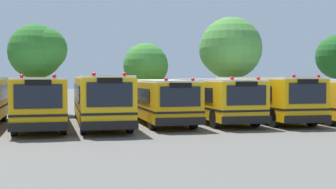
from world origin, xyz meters
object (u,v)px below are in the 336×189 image
Objects in this scene: school_bus_2 at (99,98)px; school_bus_6 at (309,97)px; school_bus_1 at (40,99)px; tree_2 at (145,65)px; tree_3 at (228,49)px; school_bus_5 at (263,96)px; tree_1 at (39,51)px; school_bus_4 at (213,98)px; school_bus_3 at (158,99)px.

school_bus_2 is 12.94m from school_bus_6.
school_bus_1 is 2.24× the size of tree_2.
tree_3 is (10.67, 8.28, 3.30)m from school_bus_2.
school_bus_5 is at bearing -54.04° from tree_2.
tree_1 is 0.86× the size of tree_3.
school_bus_2 is at bearing -116.97° from tree_2.
school_bus_2 reaches higher than school_bus_5.
school_bus_4 is 8.44m from tree_2.
tree_1 is (-3.39, 7.46, 2.91)m from school_bus_2.
tree_2 reaches higher than school_bus_4.
tree_1 is (-16.33, 7.13, 3.03)m from school_bus_6.
school_bus_2 is at bearing 1.19° from school_bus_5.
tree_1 reaches higher than tree_2.
school_bus_1 is at bearing 2.65° from school_bus_6.
tree_1 is 7.50m from tree_2.
school_bus_3 is at bearing -47.74° from tree_1.
school_bus_2 is 1.10× the size of school_bus_5.
tree_1 reaches higher than school_bus_3.
tree_1 is at bearing -36.45° from school_bus_4.
tree_2 is (-5.67, 7.82, 2.06)m from school_bus_5.
tree_3 is (0.96, 8.16, 3.33)m from school_bus_5.
tree_2 reaches higher than school_bus_5.
school_bus_4 is 1.39× the size of tree_3.
school_bus_4 is 12.70m from tree_1.
school_bus_1 is at bearing 0.81° from school_bus_2.
school_bus_5 is (3.14, -0.06, 0.06)m from school_bus_4.
tree_3 reaches higher than school_bus_2.
school_bus_6 is 8.94m from tree_3.
school_bus_2 is at bearing 2.93° from school_bus_6.
school_bus_5 reaches higher than school_bus_3.
school_bus_2 is 1.62× the size of tree_3.
school_bus_2 is at bearing 1.30° from school_bus_3.
school_bus_3 is 10.43m from tree_1.
school_bus_5 is 15.31m from tree_1.
school_bus_5 is at bearing 5.16° from school_bus_6.
school_bus_2 is 1.20× the size of school_bus_3.
school_bus_2 reaches higher than school_bus_6.
school_bus_2 is 8.69m from tree_1.
tree_2 is (0.72, 7.87, 2.14)m from school_bus_3.
school_bus_1 is 8.02m from tree_1.
school_bus_3 is at bearing 1.50° from school_bus_4.
school_bus_5 is 8.87m from tree_3.
school_bus_1 is 1.08× the size of school_bus_5.
school_bus_3 is at bearing -95.25° from tree_2.
tree_2 is at bearing -116.16° from school_bus_2.
tree_1 is (-9.96, 7.28, 3.01)m from school_bus_4.
school_bus_4 is at bearing -36.16° from tree_1.
tree_1 reaches higher than school_bus_1.
school_bus_4 is 6.36m from school_bus_6.
school_bus_1 is at bearing -149.01° from tree_3.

